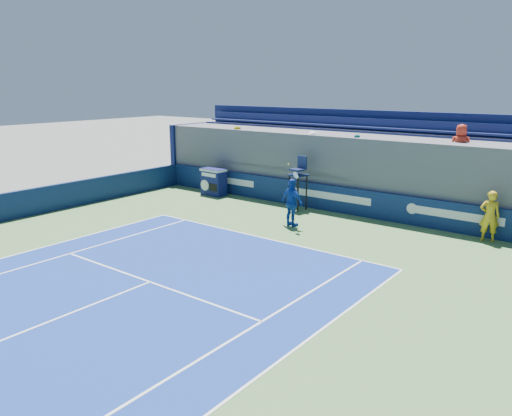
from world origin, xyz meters
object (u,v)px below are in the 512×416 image
Objects in this scene: ball_person at (490,216)px; tennis_player at (292,203)px; match_clock at (214,181)px; umpire_chair at (299,177)px.

tennis_player is (-6.85, -2.74, 0.03)m from ball_person.
umpire_chair reaches higher than match_clock.
tennis_player is at bearing -20.34° from match_clock.
ball_person is at bearing 21.80° from tennis_player.
tennis_player is (1.32, -2.50, -0.53)m from umpire_chair.
umpire_chair is (-8.17, -0.24, 0.56)m from ball_person.
match_clock is at bearing 159.66° from tennis_player.
match_clock is 6.95m from tennis_player.
tennis_player reaches higher than umpire_chair.
match_clock is at bearing -15.40° from ball_person.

